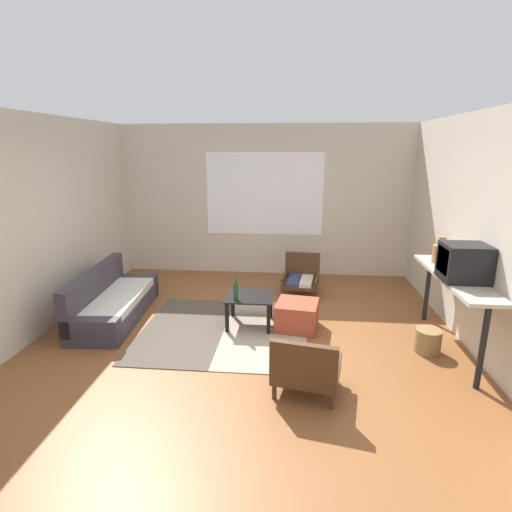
{
  "coord_description": "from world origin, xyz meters",
  "views": [
    {
      "loc": [
        0.53,
        -4.22,
        2.28
      ],
      "look_at": [
        0.06,
        0.74,
        0.93
      ],
      "focal_mm": 28.04,
      "sensor_mm": 36.0,
      "label": 1
    }
  ],
  "objects_px": {
    "coffee_table": "(250,301)",
    "ottoman_orange": "(297,315)",
    "clay_vase": "(441,253)",
    "crt_television": "(464,262)",
    "glass_bottle": "(236,291)",
    "wicker_basket": "(428,341)",
    "armchair_by_window": "(301,276)",
    "couch": "(112,302)",
    "armchair_striped_foreground": "(306,369)",
    "console_shelf": "(454,284)"
  },
  "relations": [
    {
      "from": "crt_television",
      "to": "wicker_basket",
      "type": "xyz_separation_m",
      "value": [
        -0.25,
        0.06,
        -0.96
      ]
    },
    {
      "from": "glass_bottle",
      "to": "clay_vase",
      "type": "bearing_deg",
      "value": 5.94
    },
    {
      "from": "couch",
      "to": "wicker_basket",
      "type": "bearing_deg",
      "value": -8.48
    },
    {
      "from": "ottoman_orange",
      "to": "crt_television",
      "type": "bearing_deg",
      "value": -17.32
    },
    {
      "from": "armchair_by_window",
      "to": "clay_vase",
      "type": "bearing_deg",
      "value": -36.52
    },
    {
      "from": "armchair_by_window",
      "to": "console_shelf",
      "type": "bearing_deg",
      "value": -46.19
    },
    {
      "from": "armchair_by_window",
      "to": "crt_television",
      "type": "height_order",
      "value": "crt_television"
    },
    {
      "from": "clay_vase",
      "to": "glass_bottle",
      "type": "distance_m",
      "value": 2.59
    },
    {
      "from": "armchair_by_window",
      "to": "couch",
      "type": "bearing_deg",
      "value": -154.2
    },
    {
      "from": "armchair_striped_foreground",
      "to": "console_shelf",
      "type": "distance_m",
      "value": 2.07
    },
    {
      "from": "console_shelf",
      "to": "glass_bottle",
      "type": "height_order",
      "value": "console_shelf"
    },
    {
      "from": "armchair_striped_foreground",
      "to": "crt_television",
      "type": "xyz_separation_m",
      "value": [
        1.68,
        0.92,
        0.82
      ]
    },
    {
      "from": "ottoman_orange",
      "to": "armchair_striped_foreground",
      "type": "bearing_deg",
      "value": -87.18
    },
    {
      "from": "console_shelf",
      "to": "glass_bottle",
      "type": "relative_size",
      "value": 6.13
    },
    {
      "from": "console_shelf",
      "to": "clay_vase",
      "type": "relative_size",
      "value": 5.33
    },
    {
      "from": "coffee_table",
      "to": "ottoman_orange",
      "type": "xyz_separation_m",
      "value": [
        0.62,
        -0.05,
        -0.16
      ]
    },
    {
      "from": "crt_television",
      "to": "glass_bottle",
      "type": "bearing_deg",
      "value": 170.53
    },
    {
      "from": "clay_vase",
      "to": "couch",
      "type": "bearing_deg",
      "value": -179.72
    },
    {
      "from": "console_shelf",
      "to": "armchair_by_window",
      "type": "bearing_deg",
      "value": 133.81
    },
    {
      "from": "couch",
      "to": "glass_bottle",
      "type": "height_order",
      "value": "glass_bottle"
    },
    {
      "from": "coffee_table",
      "to": "clay_vase",
      "type": "height_order",
      "value": "clay_vase"
    },
    {
      "from": "couch",
      "to": "wicker_basket",
      "type": "xyz_separation_m",
      "value": [
        4.05,
        -0.6,
        -0.08
      ]
    },
    {
      "from": "crt_television",
      "to": "clay_vase",
      "type": "relative_size",
      "value": 1.37
    },
    {
      "from": "couch",
      "to": "glass_bottle",
      "type": "xyz_separation_m",
      "value": [
        1.77,
        -0.24,
        0.32
      ]
    },
    {
      "from": "glass_bottle",
      "to": "ottoman_orange",
      "type": "bearing_deg",
      "value": 8.99
    },
    {
      "from": "coffee_table",
      "to": "ottoman_orange",
      "type": "distance_m",
      "value": 0.64
    },
    {
      "from": "coffee_table",
      "to": "clay_vase",
      "type": "distance_m",
      "value": 2.47
    },
    {
      "from": "armchair_striped_foreground",
      "to": "glass_bottle",
      "type": "height_order",
      "value": "glass_bottle"
    },
    {
      "from": "couch",
      "to": "ottoman_orange",
      "type": "height_order",
      "value": "couch"
    },
    {
      "from": "coffee_table",
      "to": "wicker_basket",
      "type": "xyz_separation_m",
      "value": [
        2.12,
        -0.53,
        -0.2
      ]
    },
    {
      "from": "glass_bottle",
      "to": "wicker_basket",
      "type": "relative_size",
      "value": 0.98
    },
    {
      "from": "couch",
      "to": "coffee_table",
      "type": "bearing_deg",
      "value": -2.14
    },
    {
      "from": "console_shelf",
      "to": "wicker_basket",
      "type": "bearing_deg",
      "value": -155.44
    },
    {
      "from": "coffee_table",
      "to": "console_shelf",
      "type": "height_order",
      "value": "console_shelf"
    },
    {
      "from": "coffee_table",
      "to": "clay_vase",
      "type": "relative_size",
      "value": 1.83
    },
    {
      "from": "crt_television",
      "to": "clay_vase",
      "type": "bearing_deg",
      "value": 89.74
    },
    {
      "from": "couch",
      "to": "coffee_table",
      "type": "height_order",
      "value": "couch"
    },
    {
      "from": "couch",
      "to": "wicker_basket",
      "type": "distance_m",
      "value": 4.09
    },
    {
      "from": "ottoman_orange",
      "to": "clay_vase",
      "type": "bearing_deg",
      "value": 4.56
    },
    {
      "from": "coffee_table",
      "to": "wicker_basket",
      "type": "bearing_deg",
      "value": -14.06
    },
    {
      "from": "couch",
      "to": "wicker_basket",
      "type": "height_order",
      "value": "couch"
    },
    {
      "from": "clay_vase",
      "to": "glass_bottle",
      "type": "xyz_separation_m",
      "value": [
        -2.53,
        -0.26,
        -0.48
      ]
    },
    {
      "from": "armchair_by_window",
      "to": "armchair_striped_foreground",
      "type": "relative_size",
      "value": 0.95
    },
    {
      "from": "armchair_striped_foreground",
      "to": "ottoman_orange",
      "type": "relative_size",
      "value": 1.36
    },
    {
      "from": "crt_television",
      "to": "clay_vase",
      "type": "height_order",
      "value": "crt_television"
    },
    {
      "from": "console_shelf",
      "to": "glass_bottle",
      "type": "distance_m",
      "value": 2.56
    },
    {
      "from": "armchair_striped_foreground",
      "to": "coffee_table",
      "type": "bearing_deg",
      "value": 114.68
    },
    {
      "from": "crt_television",
      "to": "clay_vase",
      "type": "xyz_separation_m",
      "value": [
        0.0,
        0.69,
        -0.08
      ]
    },
    {
      "from": "console_shelf",
      "to": "crt_television",
      "type": "relative_size",
      "value": 3.89
    },
    {
      "from": "clay_vase",
      "to": "wicker_basket",
      "type": "bearing_deg",
      "value": -112.17
    }
  ]
}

